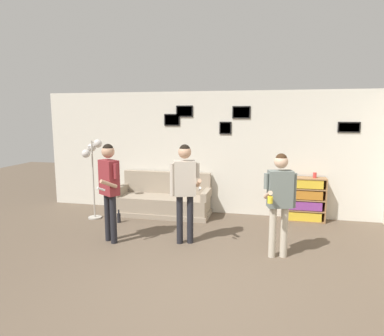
{
  "coord_description": "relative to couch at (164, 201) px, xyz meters",
  "views": [
    {
      "loc": [
        0.83,
        -3.8,
        2.2
      ],
      "look_at": [
        -0.44,
        1.82,
        1.29
      ],
      "focal_mm": 32.0,
      "sensor_mm": 36.0,
      "label": 1
    }
  ],
  "objects": [
    {
      "name": "ground_plane",
      "position": [
        1.41,
        -3.26,
        -0.3
      ],
      "size": [
        20.0,
        20.0,
        0.0
      ],
      "primitive_type": "plane",
      "color": "brown"
    },
    {
      "name": "wall_back",
      "position": [
        1.41,
        0.41,
        1.06
      ],
      "size": [
        8.71,
        0.08,
        2.7
      ],
      "color": "silver",
      "rests_on": "ground_plane"
    },
    {
      "name": "couch",
      "position": [
        0.0,
        0.0,
        0.0
      ],
      "size": [
        2.08,
        0.8,
        0.92
      ],
      "color": "gray",
      "rests_on": "ground_plane"
    },
    {
      "name": "bookshelf",
      "position": [
        3.01,
        0.19,
        0.16
      ],
      "size": [
        0.81,
        0.3,
        0.92
      ],
      "color": "olive",
      "rests_on": "ground_plane"
    },
    {
      "name": "floor_lamp",
      "position": [
        -1.34,
        -0.62,
        0.99
      ],
      "size": [
        0.39,
        0.42,
        1.69
      ],
      "color": "#ADA89E",
      "rests_on": "ground_plane"
    },
    {
      "name": "person_player_foreground_left",
      "position": [
        -0.39,
        -1.81,
        0.76
      ],
      "size": [
        0.43,
        0.6,
        1.71
      ],
      "color": "black",
      "rests_on": "ground_plane"
    },
    {
      "name": "person_player_foreground_center",
      "position": [
        0.88,
        -1.58,
        0.76
      ],
      "size": [
        0.57,
        0.42,
        1.71
      ],
      "color": "black",
      "rests_on": "ground_plane"
    },
    {
      "name": "person_watcher_holding_cup",
      "position": [
        2.43,
        -1.83,
        0.7
      ],
      "size": [
        0.49,
        0.49,
        1.63
      ],
      "color": "#B7AD99",
      "rests_on": "ground_plane"
    },
    {
      "name": "bottle_on_floor",
      "position": [
        -0.71,
        -0.79,
        -0.19
      ],
      "size": [
        0.07,
        0.07,
        0.27
      ],
      "color": "black",
      "rests_on": "ground_plane"
    },
    {
      "name": "drinking_cup",
      "position": [
        3.18,
        0.19,
        0.67
      ],
      "size": [
        0.07,
        0.07,
        0.11
      ],
      "color": "red",
      "rests_on": "bookshelf"
    }
  ]
}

